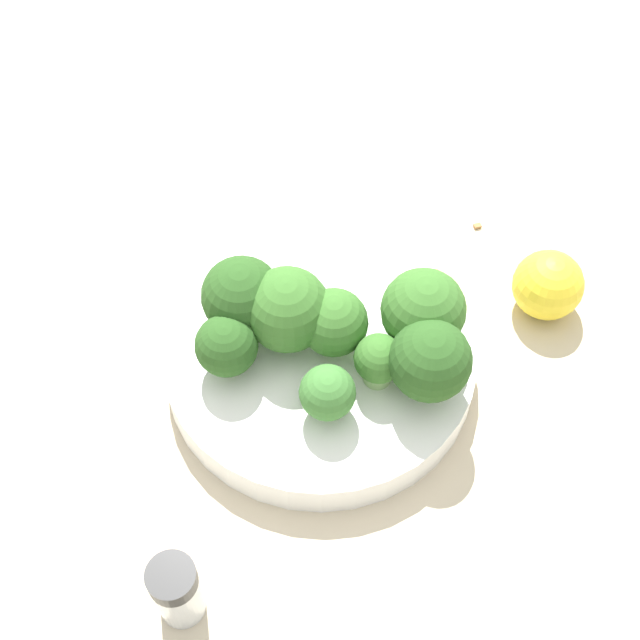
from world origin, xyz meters
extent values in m
plane|color=beige|center=(0.00, 0.00, 0.00)|extent=(3.00, 3.00, 0.00)
cylinder|color=white|center=(0.00, 0.00, 0.02)|extent=(0.22, 0.22, 0.03)
cylinder|color=#7A9E5B|center=(-0.01, -0.01, 0.04)|extent=(0.02, 0.02, 0.02)
sphere|color=#386B28|center=(-0.01, -0.01, 0.06)|extent=(0.05, 0.05, 0.05)
cylinder|color=#8EB770|center=(-0.05, 0.00, 0.04)|extent=(0.02, 0.02, 0.02)
sphere|color=#386B28|center=(-0.05, 0.00, 0.06)|extent=(0.03, 0.03, 0.03)
cylinder|color=#8EB770|center=(0.05, 0.01, 0.04)|extent=(0.02, 0.02, 0.03)
sphere|color=#28511E|center=(0.05, 0.01, 0.07)|extent=(0.06, 0.06, 0.06)
cylinder|color=#84AD66|center=(0.02, 0.01, 0.04)|extent=(0.02, 0.02, 0.03)
sphere|color=#386B28|center=(0.02, 0.01, 0.07)|extent=(0.06, 0.06, 0.06)
cylinder|color=#8EB770|center=(-0.06, -0.04, 0.04)|extent=(0.03, 0.03, 0.03)
sphere|color=#386B28|center=(-0.06, -0.04, 0.07)|extent=(0.06, 0.06, 0.06)
cylinder|color=#7A9E5B|center=(0.04, 0.05, 0.04)|extent=(0.02, 0.02, 0.02)
sphere|color=#28511E|center=(0.04, 0.05, 0.06)|extent=(0.04, 0.04, 0.04)
cylinder|color=#84AD66|center=(-0.08, -0.01, 0.04)|extent=(0.02, 0.02, 0.03)
sphere|color=#28511E|center=(-0.08, -0.01, 0.07)|extent=(0.06, 0.06, 0.06)
cylinder|color=#84AD66|center=(-0.03, 0.04, 0.04)|extent=(0.02, 0.02, 0.02)
sphere|color=#3D7533|center=(-0.03, 0.04, 0.05)|extent=(0.04, 0.04, 0.04)
cylinder|color=silver|center=(-0.02, 0.19, 0.02)|extent=(0.03, 0.03, 0.05)
cylinder|color=#2D2D2D|center=(-0.02, 0.19, 0.05)|extent=(0.03, 0.03, 0.01)
sphere|color=yellow|center=(-0.11, -0.14, 0.03)|extent=(0.05, 0.05, 0.05)
cube|color=#AD7F4C|center=(-0.03, -0.12, 0.00)|extent=(0.01, 0.01, 0.01)
cube|color=olive|center=(-0.03, -0.18, 0.00)|extent=(0.01, 0.01, 0.01)
camera|label=1|loc=(-0.18, 0.28, 0.56)|focal=50.00mm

